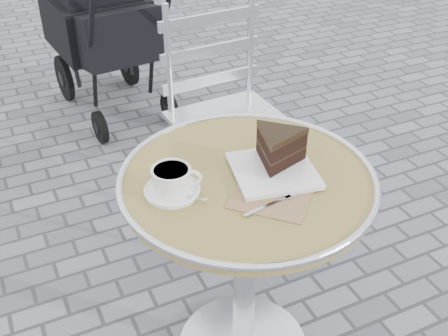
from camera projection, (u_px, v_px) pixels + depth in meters
name	position (u px, v px, depth m)	size (l,w,h in m)	color
cafe_table	(246.00, 223.00, 1.63)	(0.72, 0.72, 0.74)	silver
cappuccino_set	(172.00, 182.00, 1.46)	(0.15, 0.16, 0.07)	white
cake_plate_set	(277.00, 153.00, 1.54)	(0.32, 0.35, 0.12)	#956E52
bistro_chair	(220.00, 92.00, 2.26)	(0.45, 0.45, 0.96)	silver
baby_stroller	(104.00, 33.00, 3.18)	(0.54, 1.03, 1.03)	black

